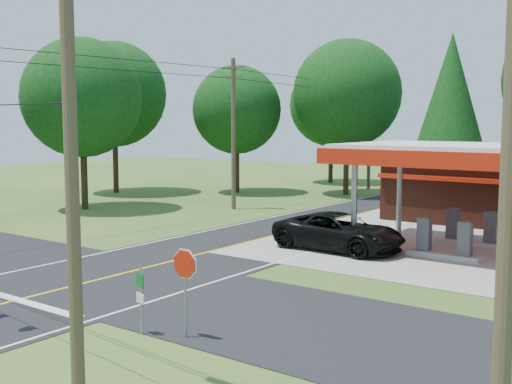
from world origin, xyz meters
The scene contains 13 objects.
ground centered at (0.00, 0.00, 0.00)m, with size 120.00×120.00×0.00m, color #34591F.
main_highway centered at (0.00, 0.00, 0.01)m, with size 8.00×120.00×0.02m, color black.
cross_road centered at (0.00, 0.00, 0.01)m, with size 70.00×7.00×0.02m, color black.
lane_center_yellow centered at (0.00, 0.00, 0.03)m, with size 0.15×110.00×0.00m, color yellow.
gas_canopy centered at (9.00, 13.00, 4.27)m, with size 10.60×7.40×4.88m.
utility_pole_near_right centered at (7.50, -7.00, 5.96)m, with size 1.80×0.30×11.50m.
utility_pole_far_left centered at (-8.00, 18.00, 5.20)m, with size 1.80×0.30×10.00m.
utility_pole_right_b centered at (16.00, -5.50, 5.20)m, with size 1.80×0.30×10.00m.
utility_pole_north centered at (-6.50, 35.00, 4.75)m, with size 0.30×0.30×9.50m.
treeline_backdrop centered at (0.82, 24.01, 7.49)m, with size 70.27×51.59×13.30m.
suv_car centered at (4.50, 10.00, 0.85)m, with size 6.11×6.11×1.70m, color black.
octagonal_stop_sign centered at (7.00, -3.01, 1.88)m, with size 0.87×0.09×2.51m.
route_sign_post centered at (5.80, -3.52, 1.18)m, with size 0.40×0.14×2.00m.
Camera 1 is at (18.64, -15.53, 5.93)m, focal length 45.00 mm.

